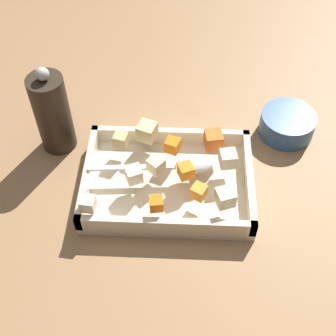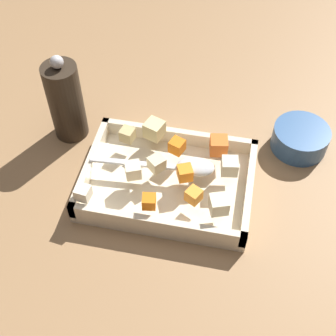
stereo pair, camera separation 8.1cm
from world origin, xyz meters
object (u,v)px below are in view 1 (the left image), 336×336
(serving_spoon, at_px, (187,164))
(small_prep_bowl, at_px, (287,124))
(pepper_mill, at_px, (52,113))
(baking_dish, at_px, (168,183))

(serving_spoon, height_order, small_prep_bowl, serving_spoon)
(serving_spoon, relative_size, pepper_mill, 1.20)
(pepper_mill, relative_size, small_prep_bowl, 1.73)
(serving_spoon, bearing_deg, pepper_mill, -23.54)
(serving_spoon, height_order, pepper_mill, pepper_mill)
(pepper_mill, bearing_deg, small_prep_bowl, -173.73)
(serving_spoon, bearing_deg, small_prep_bowl, -149.24)
(baking_dish, height_order, pepper_mill, pepper_mill)
(baking_dish, height_order, small_prep_bowl, same)
(baking_dish, height_order, serving_spoon, serving_spoon)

